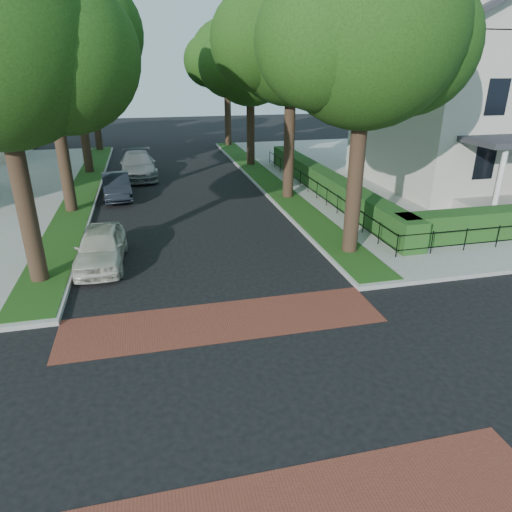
# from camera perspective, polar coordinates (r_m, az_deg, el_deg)

# --- Properties ---
(ground) EXTENTS (120.00, 120.00, 0.00)m
(ground) POSITION_cam_1_polar(r_m,az_deg,el_deg) (10.47, -0.95, -16.88)
(ground) COLOR black
(ground) RESTS_ON ground
(sidewalk_ne) EXTENTS (30.00, 30.00, 0.15)m
(sidewalk_ne) POSITION_cam_1_polar(r_m,az_deg,el_deg) (34.87, 24.77, 9.73)
(sidewalk_ne) COLOR gray
(sidewalk_ne) RESTS_ON ground
(crosswalk_far) EXTENTS (9.00, 2.20, 0.01)m
(crosswalk_far) POSITION_cam_1_polar(r_m,az_deg,el_deg) (13.05, -4.03, -8.09)
(crosswalk_far) COLOR brown
(crosswalk_far) RESTS_ON ground
(grass_strip_ne) EXTENTS (1.60, 29.80, 0.02)m
(grass_strip_ne) POSITION_cam_1_polar(r_m,az_deg,el_deg) (28.66, 1.34, 9.55)
(grass_strip_ne) COLOR #234513
(grass_strip_ne) RESTS_ON sidewalk_ne
(grass_strip_nw) EXTENTS (1.60, 29.80, 0.02)m
(grass_strip_nw) POSITION_cam_1_polar(r_m,az_deg,el_deg) (28.01, -20.78, 7.78)
(grass_strip_nw) COLOR #234513
(grass_strip_nw) RESTS_ON sidewalk_nw
(tree_right_near) EXTENTS (7.75, 6.67, 10.66)m
(tree_right_near) POSITION_cam_1_polar(r_m,az_deg,el_deg) (16.83, 13.74, 25.38)
(tree_right_near) COLOR black
(tree_right_near) RESTS_ON sidewalk_ne
(tree_right_mid) EXTENTS (8.25, 7.09, 11.22)m
(tree_right_mid) POSITION_cam_1_polar(r_m,az_deg,el_deg) (24.30, 4.61, 25.73)
(tree_right_mid) COLOR black
(tree_right_mid) RESTS_ON sidewalk_ne
(tree_right_far) EXTENTS (7.25, 6.23, 9.74)m
(tree_right_far) POSITION_cam_1_polar(r_m,az_deg,el_deg) (32.93, -0.63, 23.09)
(tree_right_far) COLOR black
(tree_right_far) RESTS_ON sidewalk_ne
(tree_right_back) EXTENTS (7.50, 6.45, 10.20)m
(tree_right_back) POSITION_cam_1_polar(r_m,az_deg,el_deg) (41.77, -3.61, 23.46)
(tree_right_back) COLOR black
(tree_right_back) RESTS_ON sidewalk_ne
(tree_left_mid) EXTENTS (8.00, 6.88, 11.48)m
(tree_left_mid) POSITION_cam_1_polar(r_m,az_deg,el_deg) (23.48, -24.83, 24.92)
(tree_left_mid) COLOR black
(tree_left_mid) RESTS_ON sidewalk_nw
(tree_left_far) EXTENTS (7.00, 6.02, 9.86)m
(tree_left_far) POSITION_cam_1_polar(r_m,az_deg,el_deg) (32.32, -21.61, 22.04)
(tree_left_far) COLOR black
(tree_left_far) RESTS_ON sidewalk_nw
(tree_left_back) EXTENTS (7.75, 6.66, 10.44)m
(tree_left_back) POSITION_cam_1_polar(r_m,az_deg,el_deg) (41.30, -20.10, 22.47)
(tree_left_back) COLOR black
(tree_left_back) RESTS_ON sidewalk_nw
(hedge_main_road) EXTENTS (1.00, 18.00, 1.20)m
(hedge_main_road) POSITION_cam_1_polar(r_m,az_deg,el_deg) (25.44, 8.81, 8.97)
(hedge_main_road) COLOR #1B4718
(hedge_main_road) RESTS_ON sidewalk_ne
(fence_main_road) EXTENTS (0.06, 18.00, 0.90)m
(fence_main_road) POSITION_cam_1_polar(r_m,az_deg,el_deg) (25.19, 7.08, 8.57)
(fence_main_road) COLOR black
(fence_main_road) RESTS_ON sidewalk_ne
(house_victorian) EXTENTS (13.00, 13.05, 12.48)m
(house_victorian) POSITION_cam_1_polar(r_m,az_deg,el_deg) (30.60, 27.13, 19.17)
(house_victorian) COLOR beige
(house_victorian) RESTS_ON sidewalk_ne
(parked_car_front) EXTENTS (1.75, 4.09, 1.38)m
(parked_car_front) POSITION_cam_1_polar(r_m,az_deg,el_deg) (17.22, -18.83, 1.09)
(parked_car_front) COLOR beige
(parked_car_front) RESTS_ON ground
(parked_car_middle) EXTENTS (1.78, 4.12, 1.32)m
(parked_car_middle) POSITION_cam_1_polar(r_m,az_deg,el_deg) (26.06, -17.04, 8.36)
(parked_car_middle) COLOR black
(parked_car_middle) RESTS_ON ground
(parked_car_rear) EXTENTS (2.43, 5.49, 1.57)m
(parked_car_rear) POSITION_cam_1_polar(r_m,az_deg,el_deg) (30.74, -14.51, 10.94)
(parked_car_rear) COLOR gray
(parked_car_rear) RESTS_ON ground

